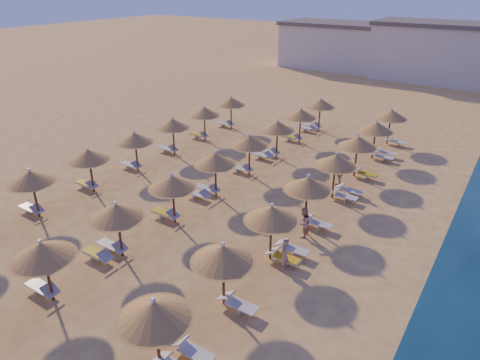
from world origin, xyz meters
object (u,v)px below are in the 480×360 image
Objects in this scene: parasol_row_west at (195,170)px; beachgoer_a at (284,254)px; beachgoer_b at (303,222)px; beachgoer_c at (339,174)px; parasol_row_east at (291,198)px.

parasol_row_west is 23.58× the size of beachgoer_a.
beachgoer_b is at bearing 6.34° from parasol_row_west.
parasol_row_west is 7.51m from beachgoer_a.
beachgoer_a is (1.21, -9.63, -0.11)m from beachgoer_c.
parasol_row_east is at bearing 0.00° from parasol_row_west.
parasol_row_west is at bearing 180.00° from parasol_row_east.
parasol_row_west is at bearing -123.48° from beachgoer_a.
beachgoer_c reaches higher than beachgoer_a.
parasol_row_west reaches higher than beachgoer_b.
parasol_row_west reaches higher than beachgoer_a.
parasol_row_east reaches higher than beachgoer_c.
beachgoer_b is at bearing 173.73° from beachgoer_a.
beachgoer_b is at bearing 58.68° from parasol_row_east.
beachgoer_a is (6.98, -2.24, -1.64)m from parasol_row_west.
parasol_row_east is 6.05m from parasol_row_west.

